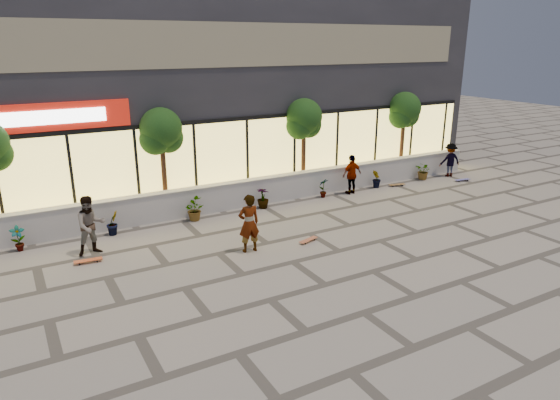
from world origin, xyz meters
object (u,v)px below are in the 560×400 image
skater_right_near (352,174)px  skater_left (91,225)px  tree_mideast (304,121)px  skateboard_left (88,260)px  tree_east (404,112)px  skateboard_right_near (397,185)px  skater_center (249,223)px  skateboard_center (308,240)px  tree_midwest (161,134)px  skater_right_far (450,160)px  skateboard_right_far (462,180)px

skater_right_near → skater_left: bearing=0.6°
tree_mideast → skateboard_left: (-9.33, -3.19, -2.91)m
tree_east → skateboard_right_near: (-1.53, -1.50, -2.91)m
skater_left → skateboard_right_near: skater_left is taller
skater_center → tree_east: bearing=-151.5°
skateboard_center → skateboard_left: bearing=147.5°
tree_midwest → skateboard_center: (3.07, -5.00, -2.91)m
skater_left → tree_midwest: bearing=34.0°
tree_midwest → skateboard_center: size_ratio=5.20×
skater_center → skateboard_center: size_ratio=2.41×
tree_mideast → skateboard_left: 10.28m
skateboard_left → skater_left: bearing=72.0°
skater_center → skater_right_far: 12.62m
skater_left → tree_mideast: bearing=9.8°
tree_east → skateboard_right_near: bearing=-135.6°
tree_mideast → tree_east: size_ratio=1.00×
skateboard_right_near → skateboard_right_far: size_ratio=0.99×
tree_midwest → skater_center: bearing=-76.8°
skater_right_far → tree_east: bearing=-22.6°
skater_left → skater_right_far: 16.39m
skateboard_right_far → tree_east: bearing=133.6°
tree_midwest → skateboard_right_near: tree_midwest is taller
tree_east → skater_center: size_ratio=2.16×
skater_right_far → skateboard_center: bearing=34.9°
tree_mideast → skateboard_left: size_ratio=4.89×
skateboard_center → skateboard_left: size_ratio=0.94×
skateboard_right_near → skater_right_near: bearing=-168.6°
tree_mideast → skateboard_center: tree_mideast is taller
skater_right_near → skateboard_right_near: bearing=172.0°
tree_mideast → skater_right_near: size_ratio=2.35×
tree_east → skater_right_far: size_ratio=2.48×
skater_left → skateboard_left: (-0.27, -0.63, -0.83)m
tree_midwest → skateboard_right_near: size_ratio=5.07×
tree_east → skateboard_center: 10.22m
tree_midwest → tree_east: (11.50, 0.00, 0.00)m
skater_left → skateboard_right_far: 16.24m
skateboard_right_near → tree_mideast: bearing=173.0°
tree_east → skater_right_near: size_ratio=2.35×
skater_right_near → tree_midwest: bearing=-16.3°
skater_left → skateboard_right_near: 13.10m
skater_right_near → skateboard_left: bearing=3.7°
skater_right_far → skateboard_right_far: (-0.13, -0.95, -0.71)m
skater_center → skateboard_right_far: (12.04, 2.38, -0.83)m
skater_right_far → skateboard_right_near: size_ratio=2.04×
skater_left → skateboard_right_near: bearing=-1.3°
tree_mideast → tree_east: same height
skater_left → skateboard_left: 1.07m
tree_mideast → skater_left: tree_mideast is taller
skater_right_far → skateboard_center: size_ratio=2.10×
tree_east → skateboard_left: bearing=-167.9°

